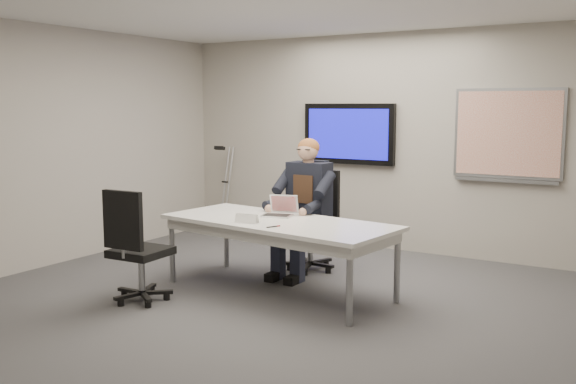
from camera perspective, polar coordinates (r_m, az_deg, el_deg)
The scene contains 13 objects.
floor at distance 6.07m, azimuth -2.85°, elevation -10.27°, with size 6.00×6.00×0.02m, color #3B3B3E.
wall_back at distance 8.44m, azimuth 8.63°, elevation 4.39°, with size 6.00×0.02×2.80m, color #A7A297.
wall_left at distance 7.88m, azimuth -21.32°, elevation 3.73°, with size 0.02×6.00×2.80m, color #A7A297.
conference_table at distance 6.42m, azimuth -0.86°, elevation -3.26°, with size 2.49×1.27×0.74m.
tv_display at distance 8.59m, azimuth 5.41°, elevation 5.17°, with size 1.30×0.09×0.80m.
whiteboard at distance 7.94m, azimuth 18.97°, elevation 4.80°, with size 1.25×0.08×1.10m.
office_chair_far at distance 7.37m, azimuth 2.22°, elevation -4.19°, with size 0.57×0.57×1.14m.
office_chair_near at distance 6.32m, azimuth -13.19°, elevation -6.53°, with size 0.55×0.55×1.10m.
seated_person at distance 7.09m, azimuth 1.11°, elevation -2.57°, with size 0.47×0.81×1.51m.
crutch at distance 9.52m, azimuth -5.52°, elevation 0.34°, with size 0.18×0.37×1.32m, color #ABADB3, non-canonical shape.
laptop at distance 6.66m, azimuth -0.70°, elevation -1.67°, with size 0.35×0.35×0.21m.
name_tent at distance 6.27m, azimuth -3.67°, elevation -2.34°, with size 0.22×0.06×0.09m, color white, non-canonical shape.
pen at distance 6.04m, azimuth -1.31°, elevation -3.09°, with size 0.01×0.01×0.15m, color black.
Camera 1 is at (3.26, -4.77, 1.87)m, focal length 40.00 mm.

